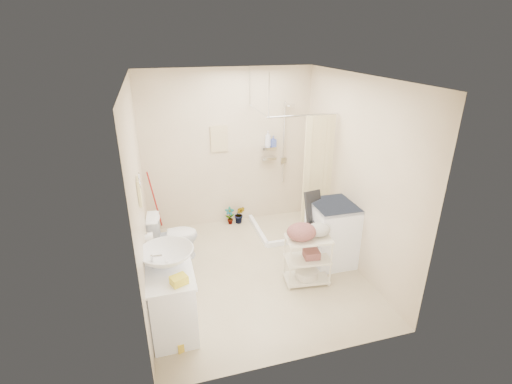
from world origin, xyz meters
TOP-DOWN VIEW (x-y plane):
  - floor at (0.00, 0.00)m, footprint 3.20×3.20m
  - ceiling at (0.00, 0.00)m, footprint 2.80×3.20m
  - wall_back at (0.00, 1.60)m, footprint 2.80×0.04m
  - wall_front at (0.00, -1.60)m, footprint 2.80×0.04m
  - wall_left at (-1.40, 0.00)m, footprint 0.04×3.20m
  - wall_right at (1.40, 0.00)m, footprint 0.04×3.20m
  - vanity at (-1.16, -0.77)m, footprint 0.50×0.88m
  - sink at (-1.17, -0.71)m, footprint 0.66×0.66m
  - counter_basket at (-1.08, -1.07)m, footprint 0.19×0.17m
  - floor_basket at (-1.09, -1.10)m, footprint 0.33×0.29m
  - toilet at (-1.04, 0.68)m, footprint 0.72×0.45m
  - mop at (-1.29, 1.48)m, footprint 0.11×0.11m
  - potted_plant_a at (-0.04, 1.46)m, footprint 0.18×0.13m
  - potted_plant_b at (0.13, 1.45)m, footprint 0.22×0.20m
  - hanging_towel at (-0.15, 1.58)m, footprint 0.28×0.03m
  - towel_ring at (-1.38, -0.20)m, footprint 0.04×0.22m
  - tp_holder at (-1.36, 0.05)m, footprint 0.08×0.12m
  - shower at (0.85, 1.05)m, footprint 1.10×1.10m
  - shampoo_bottle_a at (0.65, 1.52)m, footprint 0.13×0.13m
  - shampoo_bottle_b at (0.74, 1.51)m, footprint 0.09×0.09m
  - washing_machine at (1.14, -0.04)m, footprint 0.62×0.64m
  - laundry_rack at (0.60, -0.41)m, footprint 0.61×0.40m
  - ironing_board at (0.88, -0.01)m, footprint 0.32×0.22m

SIDE VIEW (x-z plane):
  - floor at x=0.00m, z-range 0.00..0.00m
  - floor_basket at x=-1.09m, z-range 0.00..0.15m
  - potted_plant_a at x=-0.04m, z-range 0.00..0.31m
  - potted_plant_b at x=0.13m, z-range 0.00..0.33m
  - toilet at x=-1.04m, z-range 0.00..0.70m
  - vanity at x=-1.16m, z-range 0.00..0.77m
  - laundry_rack at x=0.60m, z-range 0.00..0.79m
  - washing_machine at x=1.14m, z-range 0.00..0.90m
  - ironing_board at x=0.88m, z-range 0.00..1.10m
  - mop at x=-1.29m, z-range 0.00..1.12m
  - tp_holder at x=-1.36m, z-range 0.65..0.79m
  - counter_basket at x=-1.08m, z-range 0.77..0.86m
  - sink at x=-1.17m, z-range 0.77..0.97m
  - shower at x=0.85m, z-range 0.00..2.10m
  - wall_back at x=0.00m, z-range 0.00..2.60m
  - wall_front at x=0.00m, z-range 0.00..2.60m
  - wall_left at x=-1.40m, z-range 0.00..2.60m
  - wall_right at x=1.40m, z-range 0.00..2.60m
  - shampoo_bottle_b at x=0.74m, z-range 1.32..1.51m
  - shampoo_bottle_a at x=0.65m, z-range 1.32..1.59m
  - towel_ring at x=-1.38m, z-range 1.30..1.64m
  - hanging_towel at x=-0.15m, z-range 1.29..1.71m
  - ceiling at x=0.00m, z-range 2.58..2.62m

